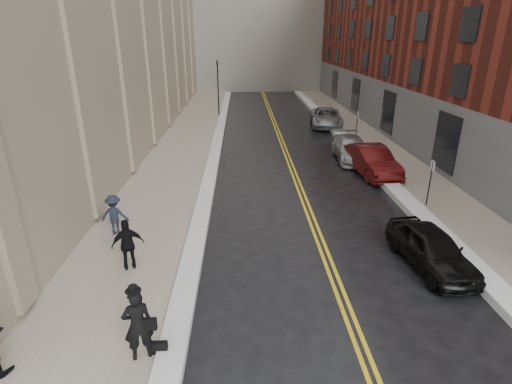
{
  "coord_description": "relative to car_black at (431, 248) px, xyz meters",
  "views": [
    {
      "loc": [
        -0.43,
        -8.35,
        7.32
      ],
      "look_at": [
        0.09,
        6.15,
        1.6
      ],
      "focal_mm": 28.0,
      "sensor_mm": 36.0,
      "label": 1
    }
  ],
  "objects": [
    {
      "name": "traffic_signal",
      "position": [
        -8.44,
        26.87,
        2.41
      ],
      "size": [
        0.18,
        0.15,
        5.2
      ],
      "color": "black",
      "rests_on": "ground"
    },
    {
      "name": "snow_ridge_left",
      "position": [
        -8.04,
        12.87,
        -0.55
      ],
      "size": [
        0.7,
        60.8,
        0.26
      ],
      "primitive_type": "cube",
      "color": "white",
      "rests_on": "ground"
    },
    {
      "name": "lane_stripe_a",
      "position": [
        -3.46,
        12.87,
        -0.67
      ],
      "size": [
        0.12,
        64.0,
        0.01
      ],
      "primitive_type": "cube",
      "color": "gold",
      "rests_on": "ground"
    },
    {
      "name": "pedestrian_main",
      "position": [
        -8.74,
        -3.94,
        0.41
      ],
      "size": [
        0.79,
        0.65,
        1.87
      ],
      "primitive_type": "imported",
      "rotation": [
        0.0,
        0.0,
        3.48
      ],
      "color": "black",
      "rests_on": "sidewalk_left"
    },
    {
      "name": "parking_sign_near",
      "position": [
        2.06,
        4.87,
        0.68
      ],
      "size": [
        0.06,
        0.35,
        2.23
      ],
      "color": "black",
      "rests_on": "ground"
    },
    {
      "name": "snow_ridge_right",
      "position": [
        1.31,
        12.87,
        -0.53
      ],
      "size": [
        0.85,
        60.8,
        0.3
      ],
      "primitive_type": "cube",
      "color": "white",
      "rests_on": "ground"
    },
    {
      "name": "building_right",
      "position": [
        11.66,
        19.87,
        8.32
      ],
      "size": [
        14.0,
        50.0,
        18.0
      ],
      "primitive_type": "cube",
      "color": "maroon",
      "rests_on": "ground"
    },
    {
      "name": "pedestrian_b",
      "position": [
        -11.16,
        2.5,
        0.27
      ],
      "size": [
        1.06,
        0.65,
        1.6
      ],
      "primitive_type": "imported",
      "rotation": [
        0.0,
        0.0,
        3.09
      ],
      "color": "#1B2131",
      "rests_on": "sidewalk_left"
    },
    {
      "name": "ground",
      "position": [
        -5.84,
        -3.13,
        -0.68
      ],
      "size": [
        160.0,
        160.0,
        0.0
      ],
      "primitive_type": "plane",
      "color": "black",
      "rests_on": "ground"
    },
    {
      "name": "sidewalk_right",
      "position": [
        3.16,
        12.87,
        -0.6
      ],
      "size": [
        3.0,
        64.0,
        0.15
      ],
      "primitive_type": "cube",
      "color": "gray",
      "rests_on": "ground"
    },
    {
      "name": "car_maroon",
      "position": [
        0.96,
        9.64,
        0.11
      ],
      "size": [
        2.21,
        4.97,
        1.58
      ],
      "primitive_type": "imported",
      "rotation": [
        0.0,
        0.0,
        0.11
      ],
      "color": "#4F0E0E",
      "rests_on": "ground"
    },
    {
      "name": "lane_stripe_b",
      "position": [
        -3.22,
        12.87,
        -0.67
      ],
      "size": [
        0.12,
        64.0,
        0.01
      ],
      "primitive_type": "cube",
      "color": "gold",
      "rests_on": "ground"
    },
    {
      "name": "car_black",
      "position": [
        0.0,
        0.0,
        0.0
      ],
      "size": [
        2.09,
        4.15,
        1.35
      ],
      "primitive_type": "imported",
      "rotation": [
        0.0,
        0.0,
        0.13
      ],
      "color": "black",
      "rests_on": "ground"
    },
    {
      "name": "sidewalk_left",
      "position": [
        -10.34,
        12.87,
        -0.6
      ],
      "size": [
        4.0,
        64.0,
        0.15
      ],
      "primitive_type": "cube",
      "color": "gray",
      "rests_on": "ground"
    },
    {
      "name": "car_silver_near",
      "position": [
        0.56,
        12.5,
        0.03
      ],
      "size": [
        2.19,
        4.93,
        1.41
      ],
      "primitive_type": "imported",
      "rotation": [
        0.0,
        0.0,
        -0.05
      ],
      "color": "#989C9F",
      "rests_on": "ground"
    },
    {
      "name": "parking_sign_far",
      "position": [
        2.06,
        16.87,
        0.68
      ],
      "size": [
        0.06,
        0.35,
        2.23
      ],
      "color": "black",
      "rests_on": "ground"
    },
    {
      "name": "pedestrian_c",
      "position": [
        -10.0,
        0.01,
        0.35
      ],
      "size": [
        1.11,
        0.75,
        1.75
      ],
      "primitive_type": "imported",
      "rotation": [
        0.0,
        0.0,
        3.49
      ],
      "color": "black",
      "rests_on": "sidewalk_left"
    },
    {
      "name": "car_silver_far",
      "position": [
        0.96,
        22.36,
        0.08
      ],
      "size": [
        3.13,
        5.69,
        1.51
      ],
      "primitive_type": "imported",
      "rotation": [
        0.0,
        0.0,
        -0.12
      ],
      "color": "#A0A2A8",
      "rests_on": "ground"
    }
  ]
}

